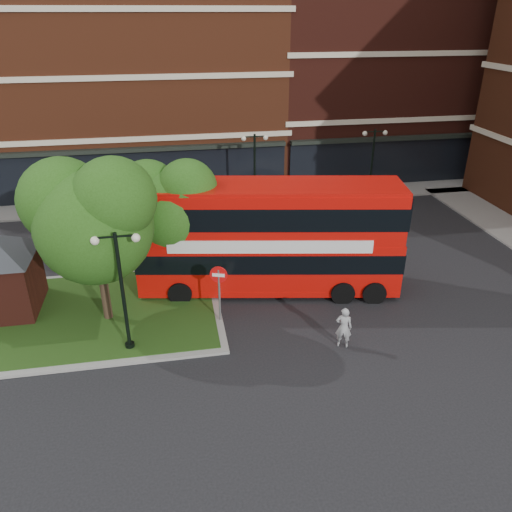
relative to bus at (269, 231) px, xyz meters
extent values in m
plane|color=black|center=(-0.81, -4.00, -2.97)|extent=(120.00, 120.00, 0.00)
cube|color=slate|center=(-0.81, 12.50, -2.91)|extent=(44.00, 3.00, 0.12)
cube|color=brown|center=(-8.81, 20.00, 4.03)|extent=(26.00, 12.00, 14.00)
cube|color=#471911|center=(13.19, 20.00, 5.03)|extent=(18.00, 12.00, 16.00)
cube|color=gray|center=(-8.81, -1.00, -2.91)|extent=(12.60, 7.60, 0.12)
cube|color=#19380F|center=(-8.81, -1.00, -2.90)|extent=(12.00, 7.00, 0.15)
cube|color=#471911|center=(-11.81, 0.00, -1.57)|extent=(3.00, 3.00, 2.50)
cylinder|color=#2D2116|center=(-7.31, -1.50, -1.01)|extent=(0.36, 0.36, 3.92)
sphere|color=#234D13|center=(-7.31, -1.50, 1.37)|extent=(4.60, 4.60, 4.60)
sphere|color=#234D13|center=(-8.46, -0.81, 2.28)|extent=(3.45, 3.45, 3.45)
sphere|color=#234D13|center=(-6.39, -1.96, 2.63)|extent=(3.22, 3.22, 3.22)
cylinder|color=#2D2116|center=(-4.31, 1.00, -1.24)|extent=(0.36, 0.36, 3.47)
sphere|color=#234D13|center=(-4.31, 1.00, 0.87)|extent=(3.80, 3.80, 3.80)
sphere|color=#234D13|center=(-5.26, 1.57, 1.68)|extent=(2.85, 2.85, 2.85)
sphere|color=#234D13|center=(-3.55, 0.62, 1.99)|extent=(2.66, 2.66, 2.66)
cylinder|color=black|center=(-6.31, -3.80, -0.47)|extent=(0.14, 0.14, 5.00)
cylinder|color=black|center=(-6.31, -3.80, -2.82)|extent=(0.36, 0.36, 0.30)
cube|color=black|center=(-6.31, -3.80, 1.88)|extent=(1.40, 0.06, 0.06)
sphere|color=#F2EACC|center=(-7.01, -3.80, 1.78)|extent=(0.32, 0.32, 0.32)
sphere|color=#F2EACC|center=(-5.61, -3.80, 1.78)|extent=(0.32, 0.32, 0.32)
cylinder|color=black|center=(1.19, 10.50, -0.47)|extent=(0.14, 0.14, 5.00)
cylinder|color=black|center=(1.19, 10.50, -2.82)|extent=(0.36, 0.36, 0.30)
cube|color=black|center=(1.19, 10.50, 1.88)|extent=(1.40, 0.06, 0.06)
sphere|color=#F2EACC|center=(0.49, 10.50, 1.78)|extent=(0.32, 0.32, 0.32)
sphere|color=#F2EACC|center=(1.89, 10.50, 1.78)|extent=(0.32, 0.32, 0.32)
cylinder|color=black|center=(9.19, 10.50, -0.47)|extent=(0.14, 0.14, 5.00)
cylinder|color=black|center=(9.19, 10.50, -2.82)|extent=(0.36, 0.36, 0.30)
cube|color=black|center=(9.19, 10.50, 1.88)|extent=(1.40, 0.06, 0.06)
sphere|color=#F2EACC|center=(8.49, 10.50, 1.78)|extent=(0.32, 0.32, 0.32)
sphere|color=#F2EACC|center=(9.89, 10.50, 1.78)|extent=(0.32, 0.32, 0.32)
cube|color=red|center=(0.00, 0.00, -1.35)|extent=(12.15, 4.71, 2.26)
cube|color=red|center=(0.00, 0.00, 0.91)|extent=(12.03, 4.67, 2.26)
cube|color=black|center=(0.00, 0.00, 1.02)|extent=(12.15, 4.71, 1.02)
cube|color=silver|center=(-0.24, -1.36, -0.17)|extent=(8.77, 1.59, 0.59)
imported|color=#959597|center=(1.96, -5.05, -2.10)|extent=(0.74, 0.62, 1.75)
imported|color=#A8A9AF|center=(-1.34, 12.00, -2.24)|extent=(4.47, 2.18, 1.47)
imported|color=white|center=(2.69, 11.59, -2.23)|extent=(4.61, 1.89, 1.49)
cylinder|color=slate|center=(-2.61, -2.50, -1.71)|extent=(0.09, 0.09, 2.52)
cylinder|color=red|center=(-2.61, -2.50, -0.68)|extent=(0.71, 0.28, 0.73)
cube|color=white|center=(-2.61, -2.50, -0.68)|extent=(0.50, 0.21, 0.14)
camera|label=1|loc=(-4.27, -20.35, 9.00)|focal=35.00mm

